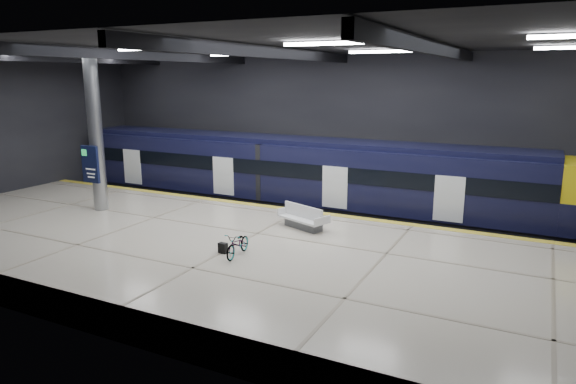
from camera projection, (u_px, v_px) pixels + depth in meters
The scene contains 10 objects.
ground at pixel (270, 253), 20.50m from camera, with size 30.00×30.00×0.00m, color black.
room_shell at pixel (269, 108), 19.24m from camera, with size 30.10×16.10×8.05m.
platform at pixel (236, 259), 18.20m from camera, with size 30.00×11.00×1.10m, color beige.
safety_strip at pixel (300, 210), 22.66m from camera, with size 30.00×0.40×0.01m, color gold.
rails at pixel (323, 218), 25.28m from camera, with size 30.00×1.52×0.16m.
train at pixel (322, 178), 24.88m from camera, with size 29.40×2.84×3.79m.
bench at pixel (303, 220), 19.96m from camera, with size 2.26×1.55×0.92m.
bicycle at pixel (238, 244), 16.89m from camera, with size 0.54×1.55×0.81m, color #99999E.
pannier_bag at pixel (223, 248), 17.20m from camera, with size 0.30×0.18×0.35m, color black.
info_column at pixel (95, 134), 22.11m from camera, with size 0.90×0.78×6.90m.
Camera 1 is at (9.34, -17.08, 6.92)m, focal length 32.00 mm.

